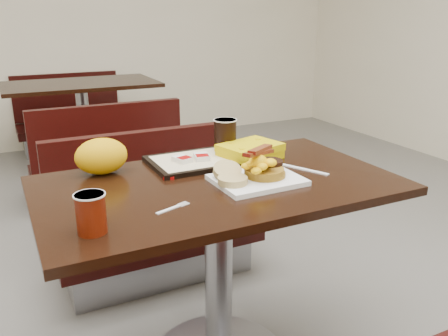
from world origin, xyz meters
name	(u,v)px	position (x,y,z in m)	size (l,w,h in m)	color
wall_back	(56,0)	(0.00, 3.50, 1.40)	(6.00, 0.01, 2.80)	#F3E6C6
table_near	(219,278)	(0.00, 0.00, 0.38)	(1.20, 0.70, 0.75)	black
bench_near_n	(157,212)	(0.00, 0.70, 0.36)	(1.00, 0.46, 0.72)	black
table_far	(85,128)	(0.00, 2.60, 0.38)	(1.20, 0.70, 0.75)	black
bench_far_s	(103,151)	(0.00, 1.90, 0.36)	(1.00, 0.46, 0.72)	black
bench_far_n	(71,114)	(0.00, 3.30, 0.36)	(1.00, 0.46, 0.72)	black
platter	(257,180)	(0.11, -0.07, 0.76)	(0.29, 0.22, 0.02)	white
pancake_stack	(265,172)	(0.15, -0.06, 0.78)	(0.14, 0.14, 0.03)	#926718
sausage_patty	(271,162)	(0.19, -0.03, 0.80)	(0.09, 0.09, 0.01)	black
scrambled_eggs	(259,163)	(0.11, -0.08, 0.82)	(0.10, 0.09, 0.05)	#FFB805
bacon_strips	(259,152)	(0.12, -0.06, 0.86)	(0.17, 0.07, 0.01)	#490905
muffin_bottom	(233,180)	(0.01, -0.08, 0.78)	(0.10, 0.10, 0.02)	tan
muffin_top	(227,171)	(0.03, -0.02, 0.79)	(0.10, 0.10, 0.02)	tan
coffee_cup_near	(91,214)	(-0.46, -0.21, 0.80)	(0.08, 0.08, 0.11)	maroon
fork	(168,210)	(-0.24, -0.15, 0.75)	(0.12, 0.02, 0.00)	white
knife	(304,169)	(0.33, -0.03, 0.75)	(0.19, 0.02, 0.00)	white
condiment_syrup	(222,179)	(0.01, 0.00, 0.76)	(0.04, 0.03, 0.01)	#A85007
condiment_ketchup	(169,177)	(-0.14, 0.10, 0.75)	(0.04, 0.03, 0.01)	#8C0504
tray	(199,161)	(0.02, 0.22, 0.76)	(0.37, 0.26, 0.02)	black
hashbrown_sleeve_left	(182,159)	(-0.05, 0.21, 0.78)	(0.05, 0.07, 0.02)	silver
hashbrown_sleeve_right	(202,157)	(0.03, 0.21, 0.78)	(0.05, 0.07, 0.02)	silver
coffee_cup_far	(225,134)	(0.17, 0.29, 0.83)	(0.09, 0.09, 0.12)	black
clamshell	(250,151)	(0.22, 0.18, 0.78)	(0.22, 0.17, 0.06)	#CFB403
paper_bag	(101,156)	(-0.33, 0.26, 0.81)	(0.19, 0.14, 0.13)	orange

